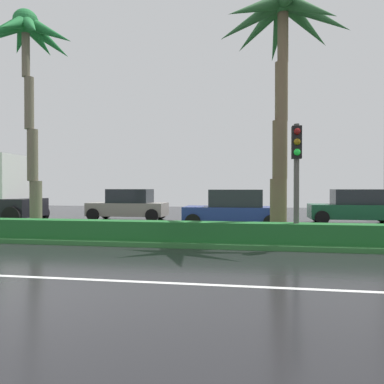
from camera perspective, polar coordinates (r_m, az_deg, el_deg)
ground_plane at (r=14.64m, az=-5.99°, el=-6.63°), size 90.00×42.00×0.10m
near_lane_divider_stripe at (r=8.21m, az=-19.66°, el=-12.10°), size 81.00×0.14×0.01m
median_strip at (r=13.67m, az=-7.13°, el=-6.63°), size 85.50×4.00×0.15m
median_hedge at (r=12.30m, az=-9.04°, el=-5.69°), size 76.50×0.70×0.60m
palm_tree_mid_left at (r=16.02m, az=-23.58°, el=18.96°), size 3.65×3.61×8.18m
palm_tree_centre_left at (r=13.94m, az=13.42°, el=21.29°), size 4.53×4.58×8.36m
traffic_signal_median_right at (r=11.64m, az=15.46°, el=4.50°), size 0.28×0.43×3.55m
car_in_traffic_leading at (r=21.40m, az=-9.55°, el=-1.96°), size 4.30×2.02×1.72m
car_in_traffic_second at (r=16.94m, az=6.32°, el=-2.66°), size 4.30×2.02×1.72m
car_in_traffic_third at (r=20.76m, az=23.24°, el=-2.09°), size 4.30×2.02×1.72m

